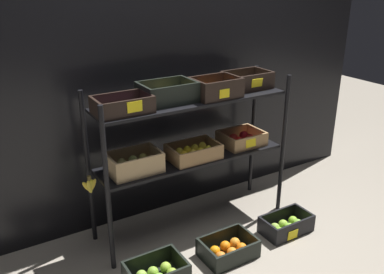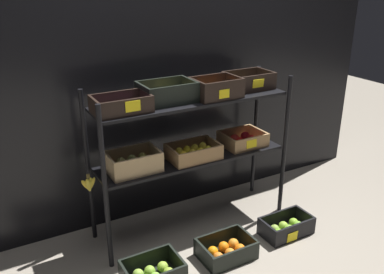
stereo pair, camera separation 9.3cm
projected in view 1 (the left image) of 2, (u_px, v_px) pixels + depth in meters
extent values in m
plane|color=gray|center=(192.00, 222.00, 3.20)|extent=(10.00, 10.00, 0.00)
cube|color=black|center=(166.00, 82.00, 3.13)|extent=(3.82, 0.12, 2.05)
cylinder|color=black|center=(108.00, 193.00, 2.51)|extent=(0.03, 0.03, 1.11)
cylinder|color=black|center=(283.00, 146.00, 3.19)|extent=(0.03, 0.03, 1.11)
cylinder|color=black|center=(88.00, 170.00, 2.80)|extent=(0.03, 0.03, 1.11)
cylinder|color=black|center=(253.00, 131.00, 3.48)|extent=(0.03, 0.03, 1.11)
cube|color=black|center=(192.00, 158.00, 3.00)|extent=(1.39, 0.34, 0.02)
cube|color=black|center=(192.00, 101.00, 2.84)|extent=(1.39, 0.34, 0.02)
cube|color=tan|center=(135.00, 171.00, 2.76)|extent=(0.34, 0.23, 0.01)
cube|color=tan|center=(141.00, 168.00, 2.65)|extent=(0.34, 0.02, 0.13)
cube|color=tan|center=(128.00, 156.00, 2.82)|extent=(0.34, 0.02, 0.13)
cube|color=tan|center=(111.00, 167.00, 2.65)|extent=(0.02, 0.20, 0.13)
cube|color=tan|center=(157.00, 156.00, 2.81)|extent=(0.02, 0.20, 0.13)
ellipsoid|color=tan|center=(124.00, 169.00, 2.67)|extent=(0.07, 0.07, 0.09)
ellipsoid|color=tan|center=(136.00, 166.00, 2.71)|extent=(0.07, 0.07, 0.09)
ellipsoid|color=#AABA54|center=(148.00, 163.00, 2.75)|extent=(0.07, 0.07, 0.09)
ellipsoid|color=tan|center=(122.00, 165.00, 2.73)|extent=(0.07, 0.07, 0.09)
ellipsoid|color=#B3BE62|center=(133.00, 162.00, 2.77)|extent=(0.07, 0.07, 0.09)
ellipsoid|color=#B7AC4B|center=(143.00, 160.00, 2.80)|extent=(0.07, 0.07, 0.09)
cube|color=#A87F51|center=(194.00, 157.00, 2.96)|extent=(0.36, 0.24, 0.01)
cube|color=#A87F51|center=(202.00, 156.00, 2.85)|extent=(0.36, 0.02, 0.10)
cube|color=#A87F51|center=(186.00, 145.00, 3.03)|extent=(0.36, 0.02, 0.10)
cube|color=#A87F51|center=(172.00, 156.00, 2.86)|extent=(0.02, 0.21, 0.10)
cube|color=#A87F51|center=(214.00, 146.00, 3.02)|extent=(0.02, 0.21, 0.10)
ellipsoid|color=yellow|center=(184.00, 156.00, 2.87)|extent=(0.06, 0.06, 0.08)
ellipsoid|color=yellow|center=(193.00, 154.00, 2.90)|extent=(0.06, 0.06, 0.08)
ellipsoid|color=yellow|center=(201.00, 153.00, 2.93)|extent=(0.06, 0.06, 0.08)
ellipsoid|color=yellow|center=(208.00, 150.00, 2.97)|extent=(0.06, 0.06, 0.08)
ellipsoid|color=yellow|center=(179.00, 153.00, 2.93)|extent=(0.06, 0.06, 0.08)
ellipsoid|color=yellow|center=(187.00, 151.00, 2.96)|extent=(0.06, 0.06, 0.08)
ellipsoid|color=yellow|center=(195.00, 149.00, 2.99)|extent=(0.06, 0.06, 0.08)
ellipsoid|color=yellow|center=(203.00, 147.00, 3.03)|extent=(0.06, 0.06, 0.08)
cube|color=#A87F51|center=(241.00, 143.00, 3.20)|extent=(0.32, 0.26, 0.01)
cube|color=#A87F51|center=(251.00, 142.00, 3.09)|extent=(0.32, 0.02, 0.09)
cube|color=#A87F51|center=(232.00, 132.00, 3.28)|extent=(0.32, 0.02, 0.09)
cube|color=#A87F51|center=(225.00, 141.00, 3.11)|extent=(0.02, 0.23, 0.09)
cube|color=#A87F51|center=(257.00, 134.00, 3.26)|extent=(0.02, 0.23, 0.09)
sphere|color=red|center=(239.00, 141.00, 3.13)|extent=(0.07, 0.07, 0.07)
sphere|color=red|center=(250.00, 139.00, 3.18)|extent=(0.07, 0.07, 0.07)
sphere|color=red|center=(234.00, 138.00, 3.19)|extent=(0.07, 0.07, 0.07)
sphere|color=red|center=(244.00, 136.00, 3.25)|extent=(0.07, 0.07, 0.07)
cube|color=yellow|center=(251.00, 143.00, 3.07)|extent=(0.09, 0.01, 0.06)
cube|color=black|center=(123.00, 112.00, 2.56)|extent=(0.35, 0.23, 0.01)
cube|color=black|center=(129.00, 108.00, 2.46)|extent=(0.35, 0.02, 0.10)
cube|color=black|center=(116.00, 99.00, 2.62)|extent=(0.35, 0.02, 0.10)
cube|color=black|center=(96.00, 108.00, 2.46)|extent=(0.02, 0.19, 0.10)
cube|color=black|center=(147.00, 99.00, 2.62)|extent=(0.02, 0.19, 0.10)
sphere|color=#681F4A|center=(108.00, 112.00, 2.47)|extent=(0.05, 0.05, 0.05)
sphere|color=#671E58|center=(116.00, 110.00, 2.49)|extent=(0.05, 0.05, 0.05)
sphere|color=#552D5B|center=(124.00, 109.00, 2.52)|extent=(0.05, 0.05, 0.05)
sphere|color=#5F2045|center=(133.00, 107.00, 2.54)|extent=(0.05, 0.05, 0.05)
sphere|color=#5A1A56|center=(141.00, 106.00, 2.57)|extent=(0.05, 0.05, 0.05)
sphere|color=#5C2D4B|center=(104.00, 108.00, 2.53)|extent=(0.05, 0.05, 0.05)
sphere|color=#572053|center=(112.00, 107.00, 2.55)|extent=(0.05, 0.05, 0.05)
sphere|color=#54184A|center=(120.00, 106.00, 2.58)|extent=(0.05, 0.05, 0.05)
sphere|color=#5E265E|center=(128.00, 104.00, 2.60)|extent=(0.05, 0.05, 0.05)
sphere|color=#56255A|center=(137.00, 103.00, 2.63)|extent=(0.05, 0.05, 0.05)
cube|color=yellow|center=(135.00, 107.00, 2.46)|extent=(0.10, 0.00, 0.07)
cube|color=black|center=(167.00, 101.00, 2.77)|extent=(0.36, 0.25, 0.01)
cube|color=black|center=(176.00, 95.00, 2.65)|extent=(0.36, 0.02, 0.12)
cube|color=black|center=(159.00, 87.00, 2.84)|extent=(0.36, 0.02, 0.12)
cube|color=black|center=(143.00, 95.00, 2.67)|extent=(0.02, 0.22, 0.12)
cube|color=black|center=(190.00, 88.00, 2.83)|extent=(0.02, 0.22, 0.12)
sphere|color=#CEC052|center=(158.00, 98.00, 2.69)|extent=(0.07, 0.07, 0.07)
sphere|color=#E7BA47|center=(171.00, 96.00, 2.73)|extent=(0.07, 0.07, 0.07)
sphere|color=gold|center=(181.00, 95.00, 2.77)|extent=(0.07, 0.07, 0.07)
sphere|color=#E6B658|center=(153.00, 96.00, 2.74)|extent=(0.07, 0.07, 0.07)
sphere|color=#D1C651|center=(165.00, 94.00, 2.79)|extent=(0.07, 0.07, 0.07)
sphere|color=gold|center=(176.00, 92.00, 2.83)|extent=(0.07, 0.07, 0.07)
cube|color=black|center=(215.00, 96.00, 2.89)|extent=(0.32, 0.24, 0.01)
cube|color=black|center=(225.00, 90.00, 2.77)|extent=(0.32, 0.02, 0.13)
cube|color=black|center=(207.00, 83.00, 2.95)|extent=(0.32, 0.02, 0.13)
cube|color=black|center=(197.00, 89.00, 2.79)|extent=(0.02, 0.21, 0.13)
cube|color=black|center=(234.00, 84.00, 2.93)|extent=(0.02, 0.21, 0.13)
sphere|color=orange|center=(209.00, 94.00, 2.81)|extent=(0.06, 0.06, 0.06)
sphere|color=orange|center=(219.00, 92.00, 2.84)|extent=(0.06, 0.06, 0.06)
sphere|color=orange|center=(227.00, 91.00, 2.88)|extent=(0.06, 0.06, 0.06)
sphere|color=orange|center=(204.00, 91.00, 2.86)|extent=(0.06, 0.06, 0.06)
sphere|color=orange|center=(212.00, 90.00, 2.91)|extent=(0.06, 0.06, 0.06)
sphere|color=orange|center=(222.00, 88.00, 2.94)|extent=(0.06, 0.06, 0.06)
cube|color=yellow|center=(225.00, 94.00, 2.77)|extent=(0.08, 0.00, 0.06)
cube|color=black|center=(247.00, 87.00, 3.11)|extent=(0.34, 0.24, 0.01)
cube|color=black|center=(257.00, 82.00, 3.00)|extent=(0.34, 0.02, 0.11)
cube|color=black|center=(238.00, 76.00, 3.18)|extent=(0.34, 0.02, 0.11)
cube|color=black|center=(229.00, 82.00, 3.01)|extent=(0.02, 0.21, 0.11)
cube|color=black|center=(264.00, 76.00, 3.16)|extent=(0.02, 0.21, 0.11)
ellipsoid|color=brown|center=(240.00, 85.00, 3.02)|extent=(0.05, 0.05, 0.07)
ellipsoid|color=brown|center=(247.00, 84.00, 3.05)|extent=(0.05, 0.05, 0.07)
ellipsoid|color=brown|center=(253.00, 83.00, 3.08)|extent=(0.05, 0.05, 0.07)
ellipsoid|color=brown|center=(260.00, 81.00, 3.11)|extent=(0.05, 0.05, 0.07)
ellipsoid|color=brown|center=(234.00, 83.00, 3.08)|extent=(0.05, 0.05, 0.07)
ellipsoid|color=brown|center=(240.00, 81.00, 3.11)|extent=(0.05, 0.05, 0.07)
ellipsoid|color=brown|center=(247.00, 80.00, 3.14)|extent=(0.05, 0.05, 0.07)
ellipsoid|color=brown|center=(254.00, 79.00, 3.17)|extent=(0.05, 0.05, 0.07)
cube|color=yellow|center=(257.00, 83.00, 2.99)|extent=(0.10, 0.01, 0.06)
cylinder|color=brown|center=(89.00, 178.00, 2.67)|extent=(0.02, 0.02, 0.02)
ellipsoid|color=yellow|center=(87.00, 187.00, 2.68)|extent=(0.08, 0.03, 0.10)
ellipsoid|color=yellow|center=(89.00, 187.00, 2.68)|extent=(0.05, 0.03, 0.10)
ellipsoid|color=yellow|center=(91.00, 186.00, 2.69)|extent=(0.05, 0.03, 0.10)
ellipsoid|color=yellow|center=(92.00, 186.00, 2.70)|extent=(0.08, 0.03, 0.10)
cube|color=black|center=(148.00, 261.00, 2.66)|extent=(0.36, 0.02, 0.13)
cube|color=black|center=(180.00, 262.00, 2.64)|extent=(0.02, 0.23, 0.13)
sphere|color=#92B636|center=(172.00, 274.00, 2.59)|extent=(0.07, 0.07, 0.07)
sphere|color=#87B739|center=(153.00, 272.00, 2.60)|extent=(0.07, 0.07, 0.07)
sphere|color=#95BD39|center=(166.00, 268.00, 2.64)|extent=(0.07, 0.07, 0.07)
cube|color=black|center=(228.00, 255.00, 2.82)|extent=(0.36, 0.26, 0.01)
cube|color=black|center=(239.00, 257.00, 2.70)|extent=(0.36, 0.02, 0.12)
cube|color=black|center=(218.00, 238.00, 2.90)|extent=(0.36, 0.02, 0.12)
cube|color=black|center=(207.00, 255.00, 2.72)|extent=(0.02, 0.23, 0.12)
cube|color=black|center=(249.00, 239.00, 2.88)|extent=(0.02, 0.23, 0.12)
sphere|color=orange|center=(221.00, 257.00, 2.73)|extent=(0.07, 0.07, 0.07)
sphere|color=orange|center=(232.00, 253.00, 2.78)|extent=(0.07, 0.07, 0.07)
sphere|color=orange|center=(242.00, 248.00, 2.82)|extent=(0.07, 0.07, 0.07)
sphere|color=orange|center=(215.00, 251.00, 2.79)|extent=(0.07, 0.07, 0.07)
sphere|color=orange|center=(225.00, 246.00, 2.84)|extent=(0.07, 0.07, 0.07)
sphere|color=orange|center=(235.00, 243.00, 2.88)|extent=(0.07, 0.07, 0.07)
cube|color=black|center=(285.00, 231.00, 3.09)|extent=(0.38, 0.21, 0.01)
cube|color=black|center=(296.00, 230.00, 2.99)|extent=(0.38, 0.02, 0.12)
cube|color=black|center=(277.00, 217.00, 3.14)|extent=(0.38, 0.02, 0.12)
cube|color=black|center=(268.00, 230.00, 2.98)|extent=(0.02, 0.18, 0.12)
cube|color=black|center=(304.00, 216.00, 3.15)|extent=(0.02, 0.18, 0.12)
sphere|color=#87C634|center=(279.00, 232.00, 3.00)|extent=(0.07, 0.07, 0.07)
sphere|color=#89C240|center=(289.00, 228.00, 3.05)|extent=(0.07, 0.07, 0.07)
sphere|color=#88C945|center=(298.00, 224.00, 3.10)|extent=(0.07, 0.07, 0.07)
sphere|color=#90B646|center=(275.00, 228.00, 3.05)|extent=(0.07, 0.07, 0.07)
sphere|color=#94C138|center=(283.00, 224.00, 3.09)|extent=(0.07, 0.07, 0.07)
sphere|color=#8DC631|center=(293.00, 221.00, 3.14)|extent=(0.07, 0.07, 0.07)
cube|color=yellow|center=(293.00, 235.00, 2.97)|extent=(0.09, 0.01, 0.07)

